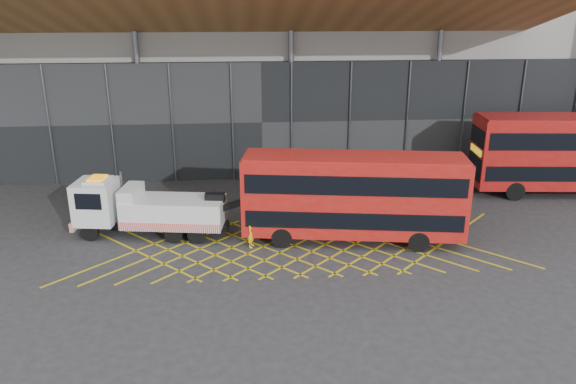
{
  "coord_description": "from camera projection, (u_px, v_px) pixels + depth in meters",
  "views": [
    {
      "loc": [
        0.81,
        -26.15,
        12.14
      ],
      "look_at": [
        3.0,
        1.5,
        2.4
      ],
      "focal_mm": 35.0,
      "sensor_mm": 36.0,
      "label": 1
    }
  ],
  "objects": [
    {
      "name": "bus_second",
      "position": [
        574.0,
        151.0,
        35.48
      ],
      "size": [
        12.66,
        3.99,
        5.07
      ],
      "rotation": [
        0.0,
        0.0,
        -0.09
      ],
      "color": "#9E0F0C",
      "rests_on": "ground_plane"
    },
    {
      "name": "recovery_truck",
      "position": [
        145.0,
        209.0,
        29.62
      ],
      "size": [
        9.39,
        3.34,
        3.25
      ],
      "rotation": [
        0.0,
        0.0,
        -0.14
      ],
      "color": "black",
      "rests_on": "ground_plane"
    },
    {
      "name": "road_markings",
      "position": [
        294.0,
        245.0,
        28.8
      ],
      "size": [
        23.16,
        7.16,
        0.01
      ],
      "color": "gold",
      "rests_on": "ground_plane"
    },
    {
      "name": "worker",
      "position": [
        251.0,
        233.0,
        28.43
      ],
      "size": [
        0.52,
        0.64,
        1.52
      ],
      "primitive_type": "imported",
      "rotation": [
        0.0,
        0.0,
        1.25
      ],
      "color": "yellow",
      "rests_on": "ground_plane"
    },
    {
      "name": "bus_towed",
      "position": [
        353.0,
        194.0,
        28.62
      ],
      "size": [
        11.53,
        4.24,
        4.59
      ],
      "rotation": [
        0.0,
        0.0,
        -0.15
      ],
      "color": "#AD140F",
      "rests_on": "ground_plane"
    },
    {
      "name": "ground_plane",
      "position": [
        232.0,
        248.0,
        28.56
      ],
      "size": [
        120.0,
        120.0,
        0.0
      ],
      "primitive_type": "plane",
      "color": "#29292B"
    },
    {
      "name": "construction_building",
      "position": [
        257.0,
        39.0,
        43.03
      ],
      "size": [
        55.0,
        23.97,
        18.0
      ],
      "color": "gray",
      "rests_on": "ground_plane"
    }
  ]
}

